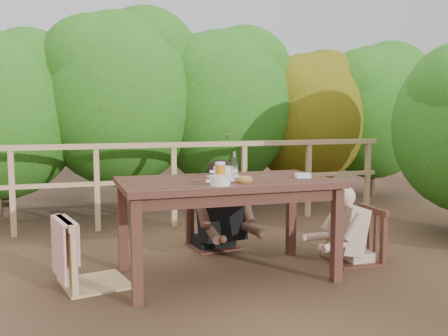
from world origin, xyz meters
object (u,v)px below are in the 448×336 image
object	(u,v)px
soup_far	(224,172)
woman	(213,179)
chair_left	(94,220)
chair_right	(354,211)
diner_right	(357,199)
butter_tub	(303,177)
bottle	(234,166)
tumbler	(267,178)
bread_roll	(245,180)
soup_near	(220,182)
beer_glass	(220,172)
table	(226,229)
chair_far	(214,201)

from	to	relation	value
soup_far	woman	bearing A→B (deg)	80.48
chair_left	chair_right	distance (m)	2.30
diner_right	butter_tub	bearing A→B (deg)	105.22
woman	bottle	world-z (taller)	woman
bottle	tumbler	xyz separation A→B (m)	(0.19, -0.24, -0.08)
woman	bread_roll	bearing A→B (deg)	77.56
soup_near	bottle	xyz separation A→B (m)	(0.24, 0.37, 0.08)
beer_glass	bottle	distance (m)	0.15
table	chair_left	size ratio (longest dim) A/B	1.67
diner_right	soup_near	bearing A→B (deg)	106.00
chair_right	soup_far	world-z (taller)	chair_right
woman	chair_far	bearing A→B (deg)	82.17
chair_right	soup_far	size ratio (longest dim) A/B	3.11
chair_left	soup_near	world-z (taller)	chair_left
chair_left	tumbler	world-z (taller)	chair_left
soup_far	diner_right	bearing A→B (deg)	-7.44
diner_right	bread_roll	xyz separation A→B (m)	(-1.20, -0.30, 0.26)
chair_far	soup_near	xyz separation A→B (m)	(-0.32, -1.23, 0.37)
bread_roll	beer_glass	xyz separation A→B (m)	(-0.12, 0.26, 0.04)
bottle	bread_roll	bearing A→B (deg)	-93.07
woman	soup_far	bearing A→B (deg)	72.64
table	chair_far	bearing A→B (deg)	79.35
soup_far	bread_roll	size ratio (longest dim) A/B	2.36
woman	chair_left	bearing A→B (deg)	25.64
woman	bottle	xyz separation A→B (m)	(-0.08, -0.87, 0.23)
bottle	butter_tub	xyz separation A→B (m)	(0.55, -0.16, -0.09)
beer_glass	bottle	xyz separation A→B (m)	(0.14, 0.04, 0.04)
soup_near	beer_glass	distance (m)	0.35
soup_near	bottle	bearing A→B (deg)	56.83
tumbler	chair_left	bearing A→B (deg)	166.98
chair_right	soup_near	world-z (taller)	chair_right
soup_near	tumbler	size ratio (longest dim) A/B	3.20
chair_far	soup_far	distance (m)	0.80
woman	diner_right	size ratio (longest dim) A/B	1.20
beer_glass	soup_near	bearing A→B (deg)	-107.85
beer_glass	table	bearing A→B (deg)	-13.89
table	butter_tub	world-z (taller)	butter_tub
bread_roll	tumbler	world-z (taller)	tumbler
chair_left	butter_tub	bearing A→B (deg)	-109.44
chair_far	bottle	distance (m)	0.96
diner_right	soup_far	xyz separation A→B (m)	(-1.23, 0.16, 0.27)
table	woman	distance (m)	0.98
soup_near	chair_far	bearing A→B (deg)	75.27
chair_left	bottle	xyz separation A→B (m)	(1.14, -0.06, 0.40)
chair_left	table	bearing A→B (deg)	-108.30
chair_left	chair_far	size ratio (longest dim) A/B	1.10
chair_far	beer_glass	bearing A→B (deg)	-111.37
chair_right	bottle	world-z (taller)	bottle
table	tumbler	distance (m)	0.55
beer_glass	chair_far	bearing A→B (deg)	76.46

